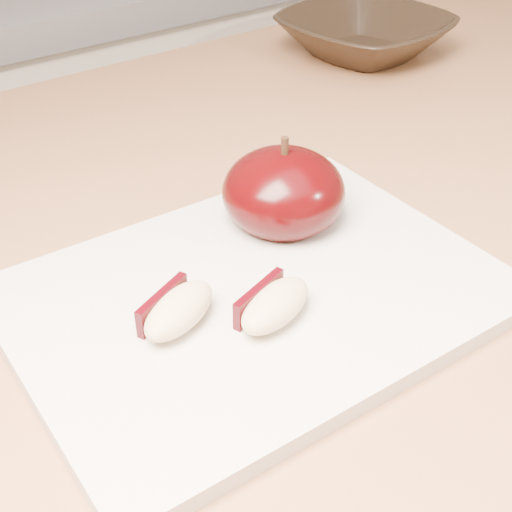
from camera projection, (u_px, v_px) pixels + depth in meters
back_cabinet at (14, 241)px, 1.28m from camera, size 2.40×0.62×0.94m
cutting_board at (256, 295)px, 0.46m from camera, size 0.31×0.23×0.01m
apple_half at (284, 192)px, 0.51m from camera, size 0.11×0.11×0.07m
apple_wedge_a at (177, 310)px, 0.42m from camera, size 0.06×0.05×0.02m
apple_wedge_b at (273, 304)px, 0.43m from camera, size 0.06×0.04×0.02m
bowl at (364, 35)px, 0.82m from camera, size 0.20×0.20×0.05m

